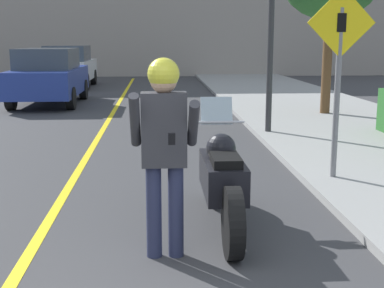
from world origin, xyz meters
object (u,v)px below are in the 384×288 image
Objects in this scene: motorcycle at (222,180)px; person_biker at (164,136)px; crossing_sign at (339,65)px; parked_car_blue at (49,76)px; parked_car_white at (69,66)px.

person_biker is (-0.61, -0.74, 0.61)m from motorcycle.
motorcycle is at bearing -137.09° from crossing_sign.
motorcycle is at bearing 50.41° from person_biker.
motorcycle is 0.55× the size of parked_car_blue.
crossing_sign is (1.73, 1.61, 1.10)m from motorcycle.
motorcycle is 11.67m from parked_car_blue.
parked_car_white is at bearing 111.68° from crossing_sign.
person_biker is at bearing -134.92° from crossing_sign.
motorcycle is 0.91× the size of crossing_sign.
motorcycle is 17.25m from parked_car_white.
motorcycle is at bearing -70.31° from parked_car_blue.
crossing_sign is at bearing -68.32° from parked_car_white.
person_biker is at bearing -78.17° from parked_car_white.
parked_car_blue is at bearing 105.81° from person_biker.
motorcycle is 2.61m from crossing_sign.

